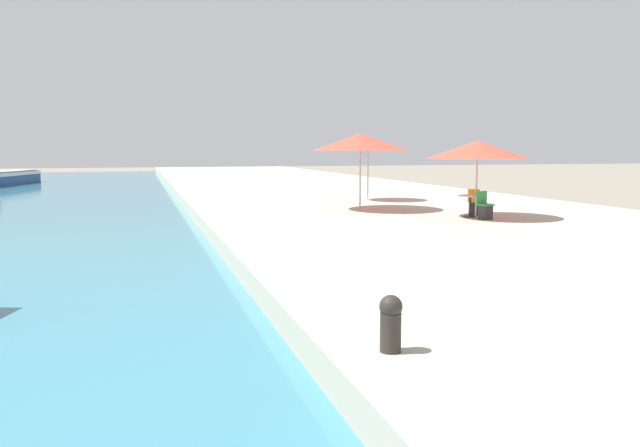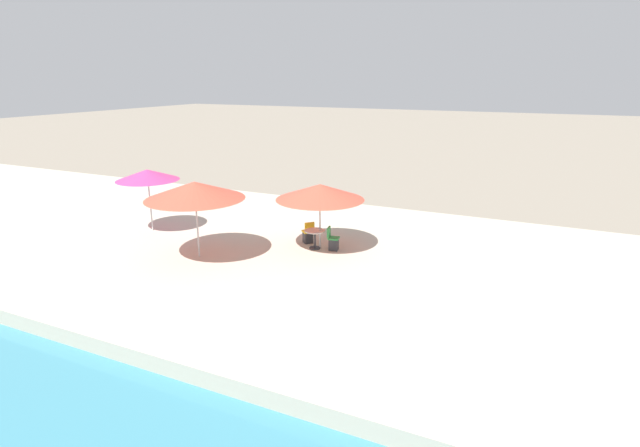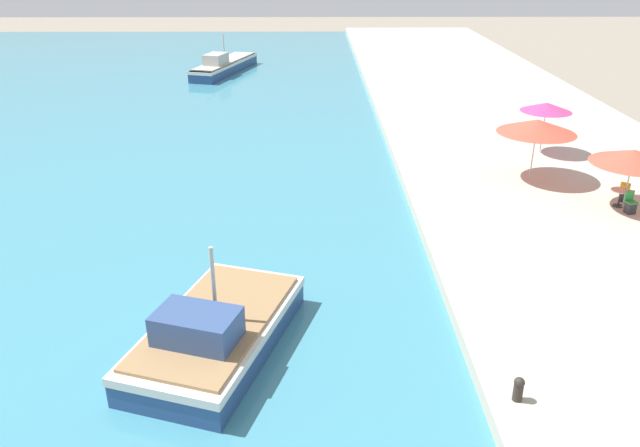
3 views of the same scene
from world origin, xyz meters
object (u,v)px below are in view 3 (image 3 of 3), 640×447
Objects in this scene: mooring_bollard at (519,388)px; cafe_table at (620,195)px; fishing_boat_near at (216,331)px; fishing_boat_mid at (224,65)px; cafe_umbrella_pink at (633,157)px; cafe_umbrella_white at (537,126)px; cafe_umbrella_striped at (546,107)px; cafe_chair_right at (625,194)px; cafe_chair_left at (630,206)px.

cafe_table is at bearing 56.95° from mooring_bollard.
fishing_boat_near reaches higher than cafe_table.
fishing_boat_mid is 38.83m from cafe_umbrella_pink.
cafe_umbrella_white is (-2.78, 3.66, 0.27)m from cafe_umbrella_pink.
cafe_umbrella_white is 5.50× the size of mooring_bollard.
cafe_chair_right is (1.34, -6.90, -2.13)m from cafe_umbrella_striped.
cafe_umbrella_white reaches higher than fishing_boat_near.
cafe_umbrella_white is (18.29, -28.89, 2.32)m from fishing_boat_mid.
cafe_chair_right is at bearing -116.51° from cafe_chair_left.
fishing_boat_mid is 39.24m from cafe_chair_left.
cafe_umbrella_pink is 14.62m from mooring_bollard.
cafe_umbrella_pink reaches higher than cafe_chair_right.
fishing_boat_mid is (-5.25, 41.84, 0.03)m from fishing_boat_near.
cafe_umbrella_striped is at bearing 97.41° from cafe_umbrella_pink.
cafe_umbrella_pink is 3.72× the size of cafe_chair_left.
fishing_boat_near is at bearing -131.29° from cafe_umbrella_striped.
cafe_table is 0.88× the size of cafe_chair_right.
cafe_table is (0.86, -7.44, -1.92)m from cafe_umbrella_striped.
cafe_chair_left is (15.83, 8.74, 0.15)m from fishing_boat_near.
cafe_umbrella_white is at bearing 178.43° from cafe_chair_right.
cafe_umbrella_white is (13.04, 12.95, 2.35)m from fishing_boat_near.
cafe_umbrella_striped is at bearing 66.19° from fishing_boat_near.
cafe_chair_right is (16.17, 9.98, 0.15)m from fishing_boat_near.
cafe_umbrella_white reaches higher than cafe_table.
cafe_umbrella_white reaches higher than mooring_bollard.
mooring_bollard is at bearing -58.03° from fishing_boat_mid.
fishing_boat_mid reaches higher than cafe_umbrella_striped.
cafe_umbrella_striped is (-0.99, 7.60, 0.20)m from cafe_umbrella_pink.
fishing_boat_near is 0.64× the size of fishing_boat_mid.
cafe_chair_left is at bearing 54.90° from mooring_bollard.
cafe_chair_left reaches higher than cafe_table.
fishing_boat_mid is 34.27m from cafe_umbrella_white.
cafe_umbrella_pink is 5.18× the size of mooring_bollard.
cafe_umbrella_pink is 1.26× the size of cafe_umbrella_striped.
cafe_chair_left is (0.14, -0.71, -0.21)m from cafe_table.
cafe_chair_left is (21.08, -33.10, 0.12)m from fishing_boat_mid.
cafe_umbrella_white is 3.95× the size of cafe_chair_left.
mooring_bollard is (-7.08, -19.65, -2.10)m from cafe_umbrella_striped.
cafe_chair_left and cafe_chair_right have the same top height.
fishing_boat_mid reaches higher than cafe_chair_right.
cafe_umbrella_pink is 7.67m from cafe_umbrella_striped.
cafe_chair_right reaches higher than mooring_bollard.
cafe_umbrella_striped is 3.35× the size of cafe_table.
cafe_umbrella_pink is (21.06, -32.55, 2.04)m from fishing_boat_mid.
cafe_chair_left is 1.29m from cafe_chair_right.
fishing_boat_near is 18.46m from cafe_umbrella_pink.
fishing_boat_mid is at bearing 165.77° from cafe_chair_right.
cafe_umbrella_white reaches higher than cafe_umbrella_pink.
cafe_umbrella_white is at bearing -114.41° from cafe_umbrella_striped.
fishing_boat_near is 18.08m from cafe_chair_left.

